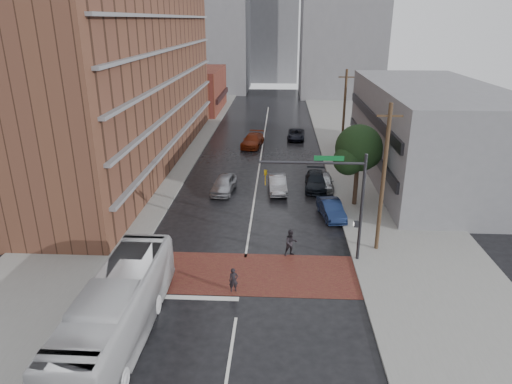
# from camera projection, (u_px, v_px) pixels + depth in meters

# --- Properties ---
(ground) EXTENTS (160.00, 160.00, 0.00)m
(ground) POSITION_uv_depth(u_px,v_px,m) (242.00, 278.00, 27.71)
(ground) COLOR black
(ground) RESTS_ON ground
(crosswalk) EXTENTS (14.00, 5.00, 0.02)m
(crosswalk) POSITION_uv_depth(u_px,v_px,m) (243.00, 273.00, 28.18)
(crosswalk) COLOR brown
(crosswalk) RESTS_ON ground
(sidewalk_west) EXTENTS (9.00, 90.00, 0.15)m
(sidewalk_west) POSITION_uv_depth(u_px,v_px,m) (159.00, 157.00, 51.60)
(sidewalk_west) COLOR gray
(sidewalk_west) RESTS_ON ground
(sidewalk_east) EXTENTS (9.00, 90.00, 0.15)m
(sidewalk_east) POSITION_uv_depth(u_px,v_px,m) (364.00, 160.00, 50.46)
(sidewalk_east) COLOR gray
(sidewalk_east) RESTS_ON ground
(apartment_block) EXTENTS (10.00, 44.00, 28.00)m
(apartment_block) POSITION_uv_depth(u_px,v_px,m) (122.00, 27.00, 45.85)
(apartment_block) COLOR brown
(apartment_block) RESTS_ON ground
(storefront_west) EXTENTS (8.00, 16.00, 7.00)m
(storefront_west) POSITION_uv_depth(u_px,v_px,m) (198.00, 90.00, 77.49)
(storefront_west) COLOR brown
(storefront_west) RESTS_ON ground
(building_east) EXTENTS (11.00, 26.00, 9.00)m
(building_east) POSITION_uv_depth(u_px,v_px,m) (429.00, 132.00, 43.97)
(building_east) COLOR slate
(building_east) RESTS_ON ground
(distant_tower_west) EXTENTS (18.00, 16.00, 32.00)m
(distant_tower_west) POSITION_uv_depth(u_px,v_px,m) (205.00, 13.00, 95.56)
(distant_tower_west) COLOR slate
(distant_tower_west) RESTS_ON ground
(distant_tower_east) EXTENTS (16.00, 14.00, 36.00)m
(distant_tower_east) POSITION_uv_depth(u_px,v_px,m) (344.00, 1.00, 87.86)
(distant_tower_east) COLOR slate
(distant_tower_east) RESTS_ON ground
(distant_tower_center) EXTENTS (12.00, 10.00, 24.00)m
(distant_tower_center) POSITION_uv_depth(u_px,v_px,m) (273.00, 31.00, 112.16)
(distant_tower_center) COLOR slate
(distant_tower_center) RESTS_ON ground
(street_tree) EXTENTS (4.20, 4.10, 6.90)m
(street_tree) POSITION_uv_depth(u_px,v_px,m) (359.00, 151.00, 36.85)
(street_tree) COLOR #332319
(street_tree) RESTS_ON ground
(signal_mast) EXTENTS (6.50, 0.30, 7.20)m
(signal_mast) POSITION_uv_depth(u_px,v_px,m) (339.00, 192.00, 28.08)
(signal_mast) COLOR #2D2D33
(signal_mast) RESTS_ON ground
(utility_pole_near) EXTENTS (1.60, 0.26, 10.00)m
(utility_pole_near) POSITION_uv_depth(u_px,v_px,m) (383.00, 179.00, 29.19)
(utility_pole_near) COLOR #473321
(utility_pole_near) RESTS_ON ground
(utility_pole_far) EXTENTS (1.60, 0.26, 10.00)m
(utility_pole_far) POSITION_uv_depth(u_px,v_px,m) (344.00, 117.00, 47.86)
(utility_pole_far) COLOR #473321
(utility_pole_far) RESTS_ON ground
(transit_bus) EXTENTS (2.84, 11.84, 3.29)m
(transit_bus) POSITION_uv_depth(u_px,v_px,m) (117.00, 311.00, 21.76)
(transit_bus) COLOR silver
(transit_bus) RESTS_ON ground
(pedestrian_a) EXTENTS (0.61, 0.49, 1.47)m
(pedestrian_a) POSITION_uv_depth(u_px,v_px,m) (234.00, 280.00, 26.07)
(pedestrian_a) COLOR black
(pedestrian_a) RESTS_ON ground
(pedestrian_b) EXTENTS (1.08, 0.96, 1.82)m
(pedestrian_b) POSITION_uv_depth(u_px,v_px,m) (291.00, 243.00, 30.04)
(pedestrian_b) COLOR black
(pedestrian_b) RESTS_ON ground
(car_travel_a) EXTENTS (2.30, 4.68, 1.54)m
(car_travel_a) POSITION_uv_depth(u_px,v_px,m) (224.00, 184.00, 41.16)
(car_travel_a) COLOR #A5A7AD
(car_travel_a) RESTS_ON ground
(car_travel_b) EXTENTS (1.89, 4.54, 1.46)m
(car_travel_b) POSITION_uv_depth(u_px,v_px,m) (277.00, 184.00, 41.34)
(car_travel_b) COLOR #A5A7AD
(car_travel_b) RESTS_ON ground
(car_travel_c) EXTENTS (2.98, 5.61, 1.55)m
(car_travel_c) POSITION_uv_depth(u_px,v_px,m) (253.00, 140.00, 56.08)
(car_travel_c) COLOR maroon
(car_travel_c) RESTS_ON ground
(suv_travel) EXTENTS (2.45, 4.78, 1.29)m
(suv_travel) POSITION_uv_depth(u_px,v_px,m) (296.00, 134.00, 59.53)
(suv_travel) COLOR black
(suv_travel) RESTS_ON ground
(car_parked_near) EXTENTS (2.15, 4.43, 1.40)m
(car_parked_near) POSITION_uv_depth(u_px,v_px,m) (331.00, 209.00, 35.92)
(car_parked_near) COLOR #121F40
(car_parked_near) RESTS_ON ground
(car_parked_mid) EXTENTS (2.24, 5.00, 1.42)m
(car_parked_mid) POSITION_uv_depth(u_px,v_px,m) (316.00, 181.00, 42.12)
(car_parked_mid) COLOR black
(car_parked_mid) RESTS_ON ground
(car_parked_far) EXTENTS (1.67, 4.05, 1.37)m
(car_parked_far) POSITION_uv_depth(u_px,v_px,m) (324.00, 181.00, 42.09)
(car_parked_far) COLOR #A5AAAD
(car_parked_far) RESTS_ON ground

